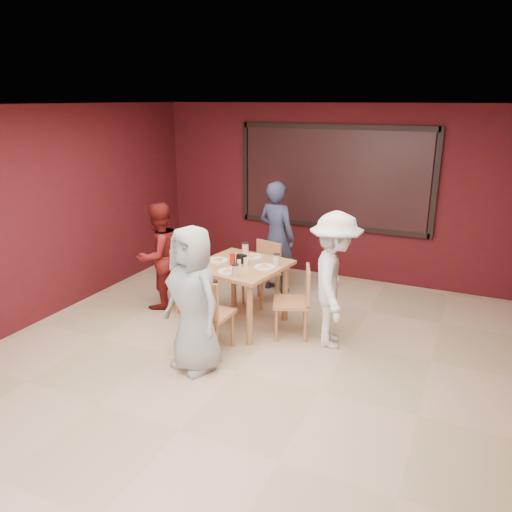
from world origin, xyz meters
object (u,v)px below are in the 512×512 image
at_px(chair_right, 298,298).
at_px(diner_back, 277,237).
at_px(diner_right, 334,280).
at_px(dining_table, 241,272).
at_px(diner_front, 193,299).
at_px(chair_front, 207,311).
at_px(diner_left, 159,256).
at_px(chair_back, 264,269).
at_px(chair_left, 190,276).

relative_size(chair_right, diner_back, 0.53).
distance_m(diner_back, diner_right, 1.90).
relative_size(dining_table, diner_right, 0.74).
height_order(dining_table, diner_front, diner_front).
height_order(dining_table, chair_front, dining_table).
height_order(dining_table, diner_right, diner_right).
bearing_deg(diner_left, diner_front, 60.83).
relative_size(diner_back, diner_right, 1.04).
distance_m(chair_front, chair_right, 1.17).
bearing_deg(chair_back, diner_right, -33.33).
bearing_deg(diner_left, diner_back, 149.98).
distance_m(chair_back, diner_front, 2.05).
bearing_deg(chair_back, diner_front, -87.95).
bearing_deg(chair_back, chair_left, -135.88).
xyz_separation_m(diner_front, diner_right, (1.21, 1.18, 0.01)).
bearing_deg(diner_front, diner_left, 156.57).
bearing_deg(chair_left, diner_back, 59.81).
relative_size(chair_back, diner_back, 0.53).
height_order(diner_back, diner_right, diner_back).
relative_size(chair_back, diner_left, 0.60).
bearing_deg(chair_right, chair_left, 177.23).
distance_m(chair_left, diner_left, 0.55).
distance_m(diner_front, diner_right, 1.69).
height_order(diner_front, diner_back, diner_back).
relative_size(chair_left, chair_right, 1.03).
relative_size(dining_table, diner_back, 0.71).
distance_m(chair_right, diner_front, 1.45).
height_order(chair_left, diner_front, diner_front).
bearing_deg(chair_back, diner_back, 92.47).
distance_m(chair_front, diner_right, 1.53).
bearing_deg(diner_back, chair_left, 73.72).
distance_m(chair_back, diner_left, 1.50).
height_order(chair_left, chair_right, chair_left).
bearing_deg(diner_right, diner_back, 26.62).
distance_m(chair_right, diner_back, 1.64).
xyz_separation_m(chair_front, diner_back, (-0.06, 2.22, 0.32)).
bearing_deg(chair_front, diner_front, -83.34).
relative_size(chair_left, diner_front, 0.57).
xyz_separation_m(chair_back, diner_front, (0.07, -2.02, 0.30)).
distance_m(diner_back, diner_left, 1.80).
relative_size(diner_back, diner_left, 1.13).
xyz_separation_m(dining_table, chair_front, (-0.00, -0.87, -0.20)).
relative_size(diner_left, diner_right, 0.92).
bearing_deg(diner_back, chair_front, 105.34).
bearing_deg(chair_front, diner_right, 33.66).
distance_m(chair_front, chair_left, 1.23).
bearing_deg(chair_left, dining_table, -4.18).
distance_m(chair_front, diner_left, 1.62).
bearing_deg(chair_front, dining_table, 89.86).
height_order(diner_front, diner_right, diner_right).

